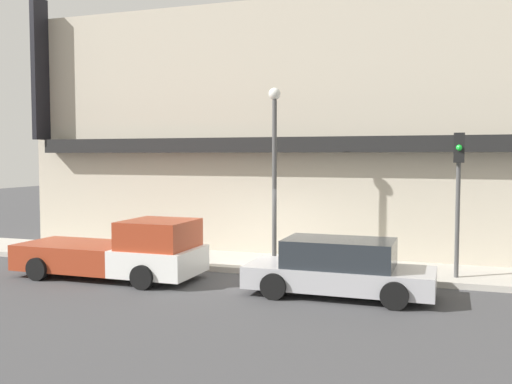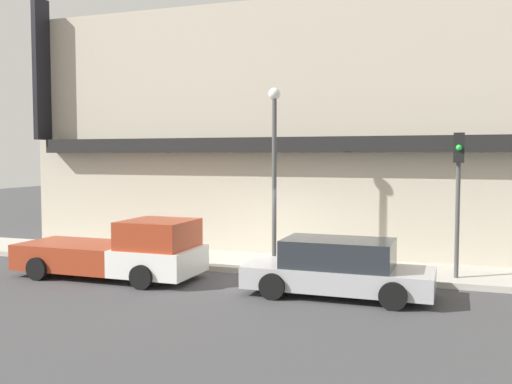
{
  "view_description": "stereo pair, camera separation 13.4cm",
  "coord_description": "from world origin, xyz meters",
  "px_view_note": "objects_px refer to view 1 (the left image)",
  "views": [
    {
      "loc": [
        5.4,
        -15.63,
        3.5
      ],
      "look_at": [
        -0.34,
        1.08,
        2.37
      ],
      "focal_mm": 40.0,
      "sensor_mm": 36.0,
      "label": 1
    },
    {
      "loc": [
        5.53,
        -15.58,
        3.5
      ],
      "look_at": [
        -0.34,
        1.08,
        2.37
      ],
      "focal_mm": 40.0,
      "sensor_mm": 36.0,
      "label": 2
    }
  ],
  "objects_px": {
    "street_lamp": "(274,155)",
    "traffic_light": "(458,179)",
    "pickup_truck": "(121,252)",
    "parked_car": "(339,268)",
    "fire_hydrant": "(376,261)"
  },
  "relations": [
    {
      "from": "pickup_truck",
      "to": "parked_car",
      "type": "bearing_deg",
      "value": -1.11
    },
    {
      "from": "street_lamp",
      "to": "pickup_truck",
      "type": "bearing_deg",
      "value": -149.04
    },
    {
      "from": "parked_car",
      "to": "traffic_light",
      "type": "xyz_separation_m",
      "value": [
        2.78,
        2.35,
        2.17
      ]
    },
    {
      "from": "pickup_truck",
      "to": "traffic_light",
      "type": "xyz_separation_m",
      "value": [
        9.05,
        2.35,
        2.12
      ]
    },
    {
      "from": "fire_hydrant",
      "to": "traffic_light",
      "type": "bearing_deg",
      "value": 2.45
    },
    {
      "from": "fire_hydrant",
      "to": "street_lamp",
      "type": "bearing_deg",
      "value": 178.83
    },
    {
      "from": "parked_car",
      "to": "street_lamp",
      "type": "relative_size",
      "value": 0.87
    },
    {
      "from": "parked_car",
      "to": "street_lamp",
      "type": "distance_m",
      "value": 4.38
    },
    {
      "from": "fire_hydrant",
      "to": "traffic_light",
      "type": "distance_m",
      "value": 3.19
    },
    {
      "from": "street_lamp",
      "to": "traffic_light",
      "type": "distance_m",
      "value": 5.23
    },
    {
      "from": "parked_car",
      "to": "street_lamp",
      "type": "bearing_deg",
      "value": 136.02
    },
    {
      "from": "traffic_light",
      "to": "pickup_truck",
      "type": "bearing_deg",
      "value": -165.45
    },
    {
      "from": "pickup_truck",
      "to": "fire_hydrant",
      "type": "height_order",
      "value": "pickup_truck"
    },
    {
      "from": "fire_hydrant",
      "to": "pickup_truck",
      "type": "bearing_deg",
      "value": -161.87
    },
    {
      "from": "parked_car",
      "to": "traffic_light",
      "type": "bearing_deg",
      "value": 40.14
    }
  ]
}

